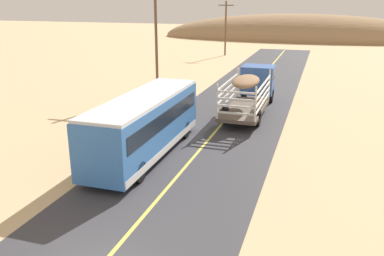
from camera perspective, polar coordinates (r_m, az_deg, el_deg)
name	(u,v)px	position (r m, az deg, el deg)	size (l,w,h in m)	color
livestock_truck	(253,85)	(31.21, 8.58, 5.94)	(2.53, 9.70, 3.02)	#3359A5
bus	(145,124)	(21.52, -6.58, 0.57)	(2.54, 10.00, 3.21)	#3872C6
power_pole_mid	(156,38)	(36.00, -5.03, 12.43)	(2.20, 0.24, 8.96)	brown
power_pole_far	(226,27)	(60.81, 4.72, 13.94)	(2.20, 0.24, 7.68)	brown
distant_hill	(298,39)	(87.98, 14.63, 11.89)	(57.29, 17.46, 10.14)	#957553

